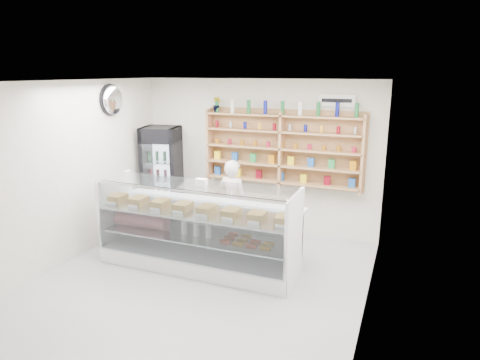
% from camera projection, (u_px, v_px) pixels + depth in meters
% --- Properties ---
extents(room, '(5.00, 5.00, 5.00)m').
position_uv_depth(room, '(195.00, 189.00, 5.68)').
color(room, '#A5A4A9').
rests_on(room, ground).
extents(display_counter, '(3.04, 0.91, 1.32)m').
position_uv_depth(display_counter, '(199.00, 244.00, 6.52)').
color(display_counter, white).
rests_on(display_counter, floor).
extents(shop_worker, '(0.59, 0.43, 1.49)m').
position_uv_depth(shop_worker, '(232.00, 202.00, 7.32)').
color(shop_worker, silver).
rests_on(shop_worker, floor).
extents(drinks_cooler, '(0.81, 0.80, 1.90)m').
position_uv_depth(drinks_cooler, '(162.00, 175.00, 8.38)').
color(drinks_cooler, black).
rests_on(drinks_cooler, floor).
extents(wall_shelving, '(2.84, 0.28, 1.33)m').
position_uv_depth(wall_shelving, '(282.00, 149.00, 7.55)').
color(wall_shelving, '#AD7452').
rests_on(wall_shelving, back_wall).
extents(potted_plant, '(0.18, 0.17, 0.28)m').
position_uv_depth(potted_plant, '(217.00, 104.00, 7.82)').
color(potted_plant, '#1E6626').
rests_on(potted_plant, wall_shelving).
extents(security_mirror, '(0.15, 0.50, 0.50)m').
position_uv_depth(security_mirror, '(113.00, 100.00, 7.28)').
color(security_mirror, silver).
rests_on(security_mirror, left_wall).
extents(wall_sign, '(0.62, 0.03, 0.20)m').
position_uv_depth(wall_sign, '(337.00, 101.00, 7.14)').
color(wall_sign, white).
rests_on(wall_sign, back_wall).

